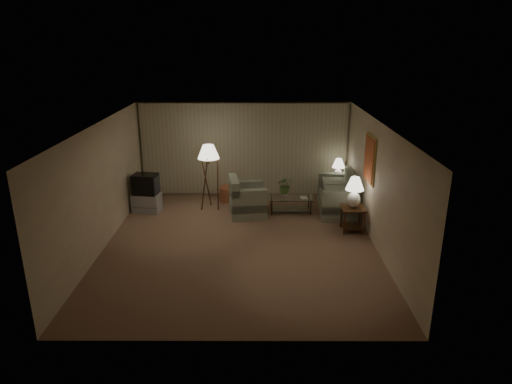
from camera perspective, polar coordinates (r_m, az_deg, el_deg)
ground at (r=10.37m, az=-1.96°, el=-6.40°), size 7.00×7.00×0.00m
room_shell at (r=11.21m, az=-1.67°, el=5.04°), size 6.04×7.02×2.72m
sofa at (r=12.30m, az=10.08°, el=-0.55°), size 1.92×1.15×0.80m
armchair at (r=11.82m, az=-1.05°, el=-1.04°), size 1.19×1.16×0.80m
side_table_near at (r=11.08m, az=12.00°, el=-2.80°), size 0.55×0.55×0.60m
side_table_far at (r=13.11m, az=10.13°, el=0.70°), size 0.54×0.45×0.60m
table_lamp_near at (r=10.87m, az=12.22°, el=0.28°), size 0.43×0.43×0.75m
table_lamp_far at (r=12.95m, az=10.27°, el=3.05°), size 0.36×0.36×0.62m
coffee_table at (r=12.09m, az=4.36°, el=-1.26°), size 1.15×0.63×0.41m
tv_cabinet at (r=12.43m, az=-13.48°, el=-1.30°), size 0.85×0.66×0.50m
crt_tv at (r=12.27m, az=-13.66°, el=0.97°), size 0.76×0.63×0.53m
floor_lamp at (r=12.17m, az=-5.86°, el=2.02°), size 0.57×0.57×1.76m
ottoman at (r=12.96m, az=-3.25°, el=-0.21°), size 0.68×0.68×0.40m
vase at (r=12.01m, az=3.67°, el=-0.31°), size 0.19×0.19×0.15m
flowers at (r=11.91m, az=3.70°, el=1.10°), size 0.43×0.37×0.47m
book at (r=11.97m, az=5.60°, el=-0.76°), size 0.21×0.27×0.02m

